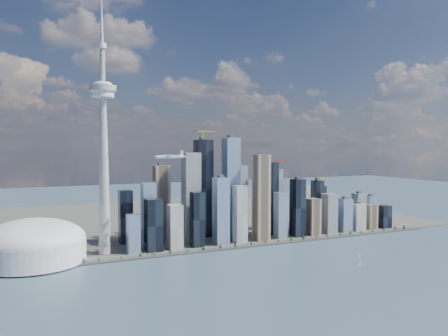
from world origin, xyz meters
name	(u,v)px	position (x,y,z in m)	size (l,w,h in m)	color
ground	(305,277)	(0.00, 0.00, 0.00)	(4000.00, 4000.00, 0.00)	#36525F
seawall	(242,247)	(0.00, 250.00, 2.00)	(1100.00, 22.00, 4.00)	#383838
land	(180,217)	(0.00, 700.00, 1.50)	(1400.00, 900.00, 3.00)	#4C4C47
shoreline_trees	(242,244)	(0.00, 250.00, 8.78)	(960.53, 7.20, 8.80)	#3F2D1E
skyscraper_cluster	(248,205)	(59.61, 336.82, 84.68)	(736.00, 142.00, 271.93)	black
needle_tower	(103,145)	(-300.00, 310.00, 235.84)	(56.00, 56.00, 550.50)	#989793
dome_stadium	(34,244)	(-440.00, 300.00, 39.44)	(200.00, 200.00, 86.00)	silver
airplane	(170,156)	(-186.69, 202.46, 213.06)	(64.81, 57.29, 15.81)	white
sailboat_west	(360,263)	(145.77, 23.82, 3.11)	(7.01, 3.06, 9.69)	white
sailboat_east	(359,255)	(188.02, 74.33, 3.31)	(7.48, 2.82, 10.32)	white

